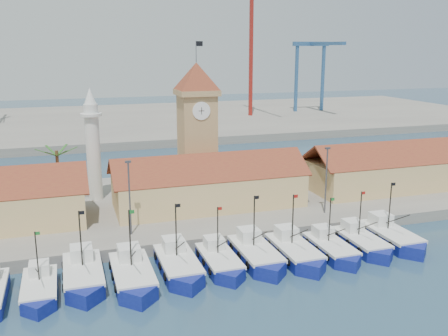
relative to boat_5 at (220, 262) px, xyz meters
name	(u,v)px	position (x,y,z in m)	size (l,w,h in m)	color
ground	(262,274)	(3.79, -2.60, -0.74)	(400.00, 400.00, 0.00)	navy
quay	(201,202)	(3.79, 21.40, 0.01)	(140.00, 32.00, 1.50)	gray
terminal	(128,122)	(3.79, 107.40, 0.26)	(240.00, 80.00, 2.00)	gray
boat_1	(40,290)	(-18.31, -0.65, -0.04)	(3.23, 8.85, 6.70)	navy
boat_2	(83,277)	(-14.18, 0.75, 0.08)	(3.82, 10.45, 7.91)	navy
boat_3	(133,277)	(-9.45, -0.82, 0.09)	(3.87, 10.60, 8.02)	navy
boat_4	(179,267)	(-4.51, 0.19, 0.08)	(3.79, 10.39, 7.86)	navy
boat_5	(220,262)	(0.00, 0.00, 0.00)	(3.43, 9.40, 7.12)	navy
boat_6	(257,256)	(4.33, 0.25, 0.08)	(3.82, 10.46, 7.91)	navy
boat_7	(295,253)	(8.76, -0.33, 0.07)	(3.76, 10.30, 7.79)	navy
boat_8	(332,250)	(13.24, -0.62, 0.00)	(3.41, 9.35, 7.07)	navy
boat_9	(363,243)	(17.62, -0.07, 0.02)	(3.51, 9.61, 7.27)	navy
boat_10	(392,238)	(21.97, 0.22, 0.08)	(3.82, 10.47, 7.92)	navy
hall_center	(209,188)	(3.79, 17.40, 3.25)	(27.04, 10.13, 7.61)	tan
hall_right	(401,171)	(35.79, 17.40, 3.25)	(31.20, 10.13, 7.61)	tan
clock_tower	(197,126)	(3.79, 23.40, 11.23)	(5.80, 5.80, 22.70)	tan
minaret	(93,144)	(-11.21, 25.40, 8.99)	(3.00, 3.00, 16.30)	silver
palm_tree	(58,173)	(-16.21, 23.40, 5.51)	(5.60, 5.03, 8.39)	brown
lamp_posts	(230,185)	(4.29, 9.40, 5.74)	(80.70, 0.25, 9.03)	#3F3F44
crane_red_right	(253,31)	(42.39, 100.80, 27.49)	(1.00, 35.02, 46.94)	maroon
gantry	(315,58)	(65.79, 104.05, 19.31)	(13.00, 22.00, 23.20)	#2C5687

